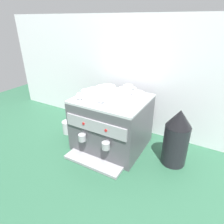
{
  "coord_description": "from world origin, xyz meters",
  "views": [
    {
      "loc": [
        0.66,
        -1.16,
        0.95
      ],
      "look_at": [
        0.0,
        0.0,
        0.3
      ],
      "focal_mm": 31.0,
      "sensor_mm": 36.0,
      "label": 1
    }
  ],
  "objects": [
    {
      "name": "ceramic_cup_0",
      "position": [
        0.06,
        0.15,
        0.45
      ],
      "size": [
        0.11,
        0.07,
        0.06
      ],
      "color": "silver",
      "rests_on": "espresso_machine"
    },
    {
      "name": "ceramic_bowl_2",
      "position": [
        0.15,
        -0.05,
        0.43
      ],
      "size": [
        0.1,
        0.1,
        0.04
      ],
      "color": "white",
      "rests_on": "espresso_machine"
    },
    {
      "name": "milk_pitcher",
      "position": [
        -0.44,
        -0.04,
        0.06
      ],
      "size": [
        0.09,
        0.09,
        0.12
      ],
      "primitive_type": "cylinder",
      "color": "#B7B7BC",
      "rests_on": "ground_plane"
    },
    {
      "name": "espresso_machine",
      "position": [
        0.0,
        -0.0,
        0.21
      ],
      "size": [
        0.52,
        0.57,
        0.42
      ],
      "color": "#4C4C51",
      "rests_on": "ground_plane"
    },
    {
      "name": "ceramic_cup_4",
      "position": [
        -0.14,
        -0.12,
        0.45
      ],
      "size": [
        0.09,
        0.1,
        0.07
      ],
      "color": "silver",
      "rests_on": "espresso_machine"
    },
    {
      "name": "ceramic_bowl_0",
      "position": [
        -0.12,
        0.13,
        0.43
      ],
      "size": [
        0.13,
        0.13,
        0.03
      ],
      "color": "white",
      "rests_on": "espresso_machine"
    },
    {
      "name": "tiled_backsplash_wall",
      "position": [
        0.0,
        0.35,
        0.49
      ],
      "size": [
        2.8,
        0.03,
        0.99
      ],
      "primitive_type": "cube",
      "color": "silver",
      "rests_on": "ground_plane"
    },
    {
      "name": "ceramic_bowl_1",
      "position": [
        -0.17,
        0.01,
        0.43
      ],
      "size": [
        0.1,
        0.1,
        0.04
      ],
      "color": "white",
      "rests_on": "espresso_machine"
    },
    {
      "name": "coffee_grinder",
      "position": [
        0.5,
        0.03,
        0.21
      ],
      "size": [
        0.17,
        0.17,
        0.42
      ],
      "color": "black",
      "rests_on": "ground_plane"
    },
    {
      "name": "ceramic_bowl_3",
      "position": [
        0.15,
        0.13,
        0.43
      ],
      "size": [
        0.1,
        0.1,
        0.03
      ],
      "color": "white",
      "rests_on": "espresso_machine"
    },
    {
      "name": "ceramic_cup_1",
      "position": [
        0.07,
        0.07,
        0.45
      ],
      "size": [
        0.08,
        0.12,
        0.07
      ],
      "color": "silver",
      "rests_on": "espresso_machine"
    },
    {
      "name": "ceramic_cup_2",
      "position": [
        -0.05,
        0.01,
        0.46
      ],
      "size": [
        0.06,
        0.1,
        0.08
      ],
      "color": "silver",
      "rests_on": "espresso_machine"
    },
    {
      "name": "ceramic_cup_3",
      "position": [
        0.03,
        -0.1,
        0.46
      ],
      "size": [
        0.1,
        0.1,
        0.08
      ],
      "color": "silver",
      "rests_on": "espresso_machine"
    },
    {
      "name": "ground_plane",
      "position": [
        0.0,
        0.0,
        0.0
      ],
      "size": [
        4.0,
        4.0,
        0.0
      ],
      "primitive_type": "plane",
      "color": "#28563D"
    }
  ]
}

